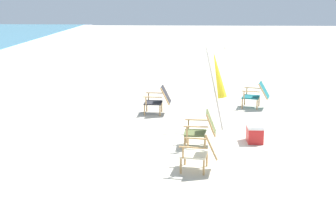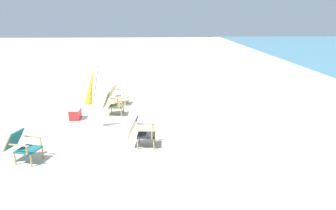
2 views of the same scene
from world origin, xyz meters
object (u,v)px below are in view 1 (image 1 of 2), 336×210
(beach_chair_mid_center, at_px, (257,94))
(umbrella_furled_yellow, at_px, (218,75))
(beach_chair_back_right, at_px, (159,99))
(beach_chair_front_left, at_px, (202,128))
(cooler_box, at_px, (255,133))
(beach_chair_front_right, at_px, (203,149))

(beach_chair_mid_center, relative_size, umbrella_furled_yellow, 0.43)
(umbrella_furled_yellow, bearing_deg, beach_chair_back_right, 46.77)
(beach_chair_back_right, xyz_separation_m, beach_chair_front_left, (-2.89, -1.12, 0.00))
(umbrella_furled_yellow, relative_size, cooler_box, 4.23)
(beach_chair_back_right, bearing_deg, beach_chair_front_left, -158.82)
(beach_chair_front_right, xyz_separation_m, cooler_box, (1.83, -1.24, -0.23))
(beach_chair_mid_center, xyz_separation_m, cooler_box, (-3.29, 0.51, -0.22))
(beach_chair_back_right, height_order, cooler_box, beach_chair_back_right)
(beach_chair_mid_center, bearing_deg, beach_chair_front_left, 155.19)
(beach_chair_front_left, relative_size, cooler_box, 1.66)
(umbrella_furled_yellow, height_order, cooler_box, umbrella_furled_yellow)
(beach_chair_mid_center, relative_size, beach_chair_front_right, 1.11)
(beach_chair_back_right, xyz_separation_m, cooler_box, (-2.47, -2.32, -0.22))
(beach_chair_front_right, bearing_deg, umbrella_furled_yellow, -8.80)
(beach_chair_back_right, xyz_separation_m, umbrella_furled_yellow, (-1.43, -1.52, 0.93))
(beach_chair_mid_center, bearing_deg, umbrella_furled_yellow, 149.78)
(beach_chair_mid_center, distance_m, beach_chair_front_left, 4.09)
(umbrella_furled_yellow, bearing_deg, beach_chair_front_left, 164.56)
(cooler_box, bearing_deg, beach_chair_front_right, 145.77)
(beach_chair_front_left, height_order, beach_chair_front_right, beach_chair_front_left)
(beach_chair_front_left, distance_m, cooler_box, 1.29)
(beach_chair_back_right, distance_m, beach_chair_front_right, 4.43)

